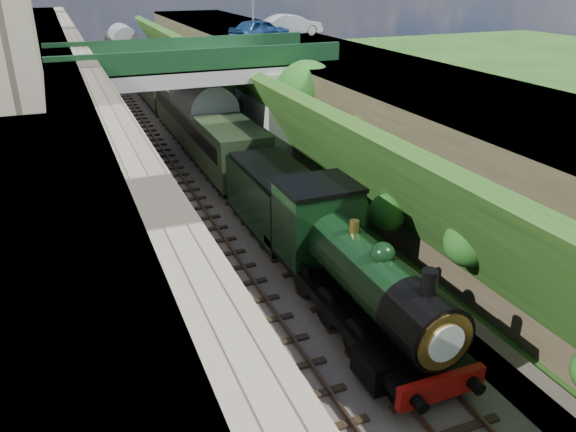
{
  "coord_description": "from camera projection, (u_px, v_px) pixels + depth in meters",
  "views": [
    {
      "loc": [
        -7.07,
        -9.1,
        11.2
      ],
      "look_at": [
        0.0,
        8.13,
        2.94
      ],
      "focal_mm": 35.0,
      "sensor_mm": 36.0,
      "label": 1
    }
  ],
  "objects": [
    {
      "name": "car_silver",
      "position": [
        291.0,
        25.0,
        44.2
      ],
      "size": [
        5.05,
        2.24,
        1.61
      ],
      "primitive_type": "imported",
      "rotation": [
        0.0,
        0.0,
        1.68
      ],
      "color": "#B5B5BA",
      "rests_on": "street_plateau_right"
    },
    {
      "name": "car_blue",
      "position": [
        260.0,
        31.0,
        40.11
      ],
      "size": [
        5.2,
        3.65,
        1.64
      ],
      "primitive_type": "imported",
      "rotation": [
        0.0,
        0.0,
        1.97
      ],
      "color": "navy",
      "rests_on": "street_plateau_right"
    },
    {
      "name": "coach_rear",
      "position": [
        125.0,
        51.0,
        67.37
      ],
      "size": [
        2.9,
        18.0,
        3.7
      ],
      "color": "black",
      "rests_on": "trackbed"
    },
    {
      "name": "street_plateau_left",
      "position": [
        23.0,
        142.0,
        27.07
      ],
      "size": [
        6.0,
        90.0,
        7.0
      ],
      "primitive_type": "cube",
      "color": "#262628",
      "rests_on": "ground"
    },
    {
      "name": "coach_middle",
      "position": [
        152.0,
        76.0,
        51.47
      ],
      "size": [
        2.9,
        18.0,
        3.7
      ],
      "color": "black",
      "rests_on": "trackbed"
    },
    {
      "name": "tender",
      "position": [
        275.0,
        201.0,
        25.09
      ],
      "size": [
        2.7,
        6.0,
        3.05
      ],
      "color": "black",
      "rests_on": "trackbed"
    },
    {
      "name": "coach_front",
      "position": [
        204.0,
        125.0,
        35.57
      ],
      "size": [
        2.9,
        18.0,
        3.7
      ],
      "color": "black",
      "rests_on": "trackbed"
    },
    {
      "name": "track_right",
      "position": [
        228.0,
        178.0,
        31.93
      ],
      "size": [
        2.5,
        90.0,
        0.2
      ],
      "color": "black",
      "rests_on": "trackbed"
    },
    {
      "name": "road_bridge",
      "position": [
        202.0,
        97.0,
        33.67
      ],
      "size": [
        16.0,
        6.4,
        7.25
      ],
      "color": "gray",
      "rests_on": "ground"
    },
    {
      "name": "locomotive",
      "position": [
        354.0,
        272.0,
        18.76
      ],
      "size": [
        3.1,
        10.22,
        3.83
      ],
      "color": "black",
      "rests_on": "trackbed"
    },
    {
      "name": "embankment_slope",
      "position": [
        297.0,
        134.0,
        31.32
      ],
      "size": [
        4.37,
        90.0,
        6.36
      ],
      "color": "#1E4714",
      "rests_on": "ground"
    },
    {
      "name": "track_left",
      "position": [
        173.0,
        185.0,
        30.82
      ],
      "size": [
        2.5,
        90.0,
        0.2
      ],
      "color": "black",
      "rests_on": "trackbed"
    },
    {
      "name": "street_plateau_right",
      "position": [
        359.0,
        115.0,
        33.64
      ],
      "size": [
        8.0,
        90.0,
        6.25
      ],
      "primitive_type": "cube",
      "color": "#262628",
      "rests_on": "ground"
    },
    {
      "name": "tree",
      "position": [
        307.0,
        95.0,
        31.51
      ],
      "size": [
        3.6,
        3.8,
        6.6
      ],
      "color": "black",
      "rests_on": "ground"
    },
    {
      "name": "trackbed",
      "position": [
        208.0,
        183.0,
        31.57
      ],
      "size": [
        10.0,
        90.0,
        0.2
      ],
      "primitive_type": "cube",
      "color": "#473F38",
      "rests_on": "ground"
    },
    {
      "name": "retaining_wall",
      "position": [
        98.0,
        134.0,
        28.28
      ],
      "size": [
        1.0,
        90.0,
        7.0
      ],
      "primitive_type": "cube",
      "color": "#756B56",
      "rests_on": "ground"
    }
  ]
}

